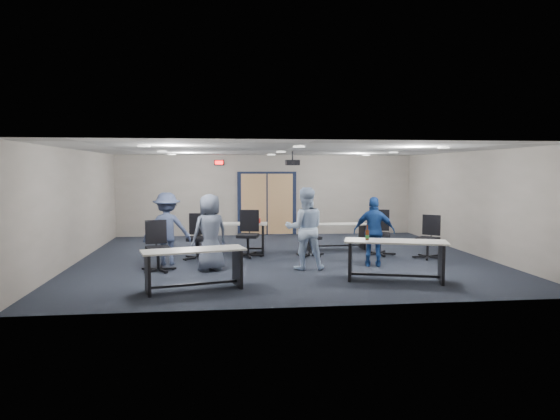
{
  "coord_description": "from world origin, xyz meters",
  "views": [
    {
      "loc": [
        -1.54,
        -12.32,
        2.23
      ],
      "look_at": [
        -0.12,
        -0.3,
        1.24
      ],
      "focal_mm": 32.0,
      "sensor_mm": 36.0,
      "label": 1
    }
  ],
  "objects": [
    {
      "name": "back_wall",
      "position": [
        0.0,
        4.5,
        1.35
      ],
      "size": [
        10.0,
        0.04,
        2.7
      ],
      "primitive_type": "cube",
      "color": "gray",
      "rests_on": "floor"
    },
    {
      "name": "chair_back_d",
      "position": [
        2.54,
        0.13,
        0.59
      ],
      "size": [
        0.92,
        0.92,
        1.17
      ],
      "primitive_type": null,
      "rotation": [
        0.0,
        0.0,
        -0.3
      ],
      "color": "black",
      "rests_on": "floor"
    },
    {
      "name": "chair_loose_left",
      "position": [
        -2.92,
        -1.31,
        0.55
      ],
      "size": [
        0.86,
        0.86,
        1.11
      ],
      "primitive_type": null,
      "rotation": [
        0.0,
        0.0,
        0.28
      ],
      "color": "black",
      "rests_on": "floor"
    },
    {
      "name": "person_plaid",
      "position": [
        -1.79,
        -1.36,
        0.85
      ],
      "size": [
        0.98,
        0.87,
        1.69
      ],
      "primitive_type": "imported",
      "rotation": [
        0.0,
        0.0,
        3.64
      ],
      "color": "#525B70",
      "rests_on": "floor"
    },
    {
      "name": "ceiling",
      "position": [
        0.0,
        0.0,
        2.7
      ],
      "size": [
        10.0,
        9.0,
        0.04
      ],
      "primitive_type": "cube",
      "color": "white",
      "rests_on": "back_wall"
    },
    {
      "name": "front_wall",
      "position": [
        0.0,
        -4.5,
        1.35
      ],
      "size": [
        10.0,
        0.04,
        2.7
      ],
      "primitive_type": "cube",
      "color": "gray",
      "rests_on": "floor"
    },
    {
      "name": "floor",
      "position": [
        0.0,
        0.0,
        0.0
      ],
      "size": [
        10.0,
        10.0,
        0.0
      ],
      "primitive_type": "plane",
      "color": "black",
      "rests_on": "ground"
    },
    {
      "name": "right_wall",
      "position": [
        5.0,
        0.0,
        1.35
      ],
      "size": [
        0.04,
        9.0,
        2.7
      ],
      "primitive_type": "cube",
      "color": "gray",
      "rests_on": "floor"
    },
    {
      "name": "ceiling_projector",
      "position": [
        0.3,
        0.5,
        2.4
      ],
      "size": [
        0.35,
        0.32,
        0.37
      ],
      "color": "black",
      "rests_on": "ceiling"
    },
    {
      "name": "ceiling_can_lights",
      "position": [
        0.0,
        0.25,
        2.67
      ],
      "size": [
        6.24,
        5.74,
        0.02
      ],
      "primitive_type": null,
      "color": "white",
      "rests_on": "ceiling"
    },
    {
      "name": "left_wall",
      "position": [
        -5.0,
        0.0,
        1.35
      ],
      "size": [
        0.04,
        9.0,
        2.7
      ],
      "primitive_type": "cube",
      "color": "gray",
      "rests_on": "floor"
    },
    {
      "name": "chair_loose_right",
      "position": [
        3.58,
        -0.5,
        0.54
      ],
      "size": [
        0.96,
        0.96,
        1.08
      ],
      "primitive_type": null,
      "rotation": [
        0.0,
        0.0,
        -0.76
      ],
      "color": "black",
      "rests_on": "floor"
    },
    {
      "name": "chair_back_c",
      "position": [
        0.72,
        0.18,
        0.52
      ],
      "size": [
        0.8,
        0.8,
        1.05
      ],
      "primitive_type": null,
      "rotation": [
        0.0,
        0.0,
        0.25
      ],
      "color": "black",
      "rests_on": "floor"
    },
    {
      "name": "table_front_right",
      "position": [
        1.89,
        -2.81,
        0.56
      ],
      "size": [
        2.11,
        1.22,
        1.11
      ],
      "rotation": [
        0.0,
        0.0,
        -0.3
      ],
      "color": "beige",
      "rests_on": "floor"
    },
    {
      "name": "chair_back_b",
      "position": [
        -0.88,
        0.28,
        0.59
      ],
      "size": [
        0.89,
        0.89,
        1.18
      ],
      "primitive_type": null,
      "rotation": [
        0.0,
        0.0,
        -0.23
      ],
      "color": "black",
      "rests_on": "floor"
    },
    {
      "name": "table_front_left",
      "position": [
        -2.05,
        -3.12,
        0.52
      ],
      "size": [
        1.97,
        1.07,
        0.76
      ],
      "rotation": [
        0.0,
        0.0,
        0.25
      ],
      "color": "beige",
      "rests_on": "floor"
    },
    {
      "name": "double_door",
      "position": [
        0.0,
        4.46,
        1.05
      ],
      "size": [
        2.0,
        0.07,
        2.2
      ],
      "color": "black",
      "rests_on": "back_wall"
    },
    {
      "name": "chair_back_a",
      "position": [
        -2.13,
        0.05,
        0.56
      ],
      "size": [
        0.78,
        0.78,
        1.13
      ],
      "primitive_type": null,
      "rotation": [
        0.0,
        0.0,
        -0.1
      ],
      "color": "black",
      "rests_on": "floor"
    },
    {
      "name": "person_lightblue",
      "position": [
        0.3,
        -1.45,
        0.92
      ],
      "size": [
        0.92,
        0.73,
        1.83
      ],
      "primitive_type": "imported",
      "rotation": [
        0.0,
        0.0,
        3.1
      ],
      "color": "#BAD2F6",
      "rests_on": "floor"
    },
    {
      "name": "person_back",
      "position": [
        -2.8,
        -0.57,
        0.85
      ],
      "size": [
        1.11,
        0.66,
        1.69
      ],
      "primitive_type": "imported",
      "rotation": [
        0.0,
        0.0,
        3.17
      ],
      "color": "#3D4A6F",
      "rests_on": "floor"
    },
    {
      "name": "exit_sign",
      "position": [
        -1.6,
        4.44,
        2.45
      ],
      "size": [
        0.32,
        0.07,
        0.18
      ],
      "color": "black",
      "rests_on": "back_wall"
    },
    {
      "name": "table_back_right",
      "position": [
        1.61,
        1.21,
        0.49
      ],
      "size": [
        1.78,
        0.63,
        0.72
      ],
      "rotation": [
        0.0,
        0.0,
        0.02
      ],
      "color": "beige",
      "rests_on": "floor"
    },
    {
      "name": "table_back_left",
      "position": [
        -1.29,
        0.98,
        0.54
      ],
      "size": [
        2.02,
        0.87,
        0.92
      ],
      "rotation": [
        0.0,
        0.0,
        -0.12
      ],
      "color": "beige",
      "rests_on": "floor"
    },
    {
      "name": "person_navy",
      "position": [
        1.94,
        -1.29,
        0.8
      ],
      "size": [
        1.01,
        0.64,
        1.6
      ],
      "primitive_type": "imported",
      "rotation": [
        0.0,
        0.0,
        2.86
      ],
      "color": "navy",
      "rests_on": "floor"
    }
  ]
}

